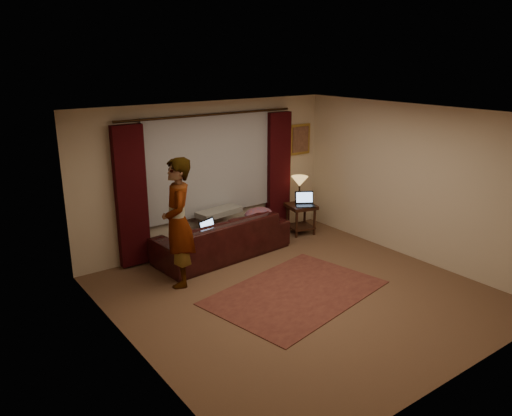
{
  "coord_description": "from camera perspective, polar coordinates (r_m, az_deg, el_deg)",
  "views": [
    {
      "loc": [
        -4.4,
        -4.97,
        3.34
      ],
      "look_at": [
        0.1,
        1.2,
        1.0
      ],
      "focal_mm": 35.0,
      "sensor_mm": 36.0,
      "label": 1
    }
  ],
  "objects": [
    {
      "name": "floor",
      "position": [
        7.43,
        4.9,
        -9.78
      ],
      "size": [
        5.0,
        5.0,
        0.01
      ],
      "primitive_type": "cube",
      "color": "brown",
      "rests_on": "ground"
    },
    {
      "name": "wall_front",
      "position": [
        5.44,
        22.84,
        -6.39
      ],
      "size": [
        5.0,
        0.02,
        2.6
      ],
      "primitive_type": "cube",
      "color": "beige",
      "rests_on": "ground"
    },
    {
      "name": "wall_back",
      "position": [
        8.91,
        -5.47,
        3.72
      ],
      "size": [
        5.0,
        0.02,
        2.6
      ],
      "primitive_type": "cube",
      "color": "beige",
      "rests_on": "ground"
    },
    {
      "name": "clothing_pile",
      "position": [
        8.97,
        0.3,
        -0.77
      ],
      "size": [
        0.63,
        0.53,
        0.23
      ],
      "primitive_type": "ellipsoid",
      "rotation": [
        0.0,
        0.0,
        -0.22
      ],
      "color": "#764255",
      "rests_on": "sofa"
    },
    {
      "name": "picture_frame",
      "position": [
        10.01,
        5.02,
        7.83
      ],
      "size": [
        0.5,
        0.04,
        0.6
      ],
      "primitive_type": "cube",
      "color": "#B28B39",
      "rests_on": "wall_back"
    },
    {
      "name": "ceiling",
      "position": [
        6.68,
        5.47,
        10.6
      ],
      "size": [
        5.0,
        5.0,
        0.02
      ],
      "primitive_type": "cube",
      "color": "silver",
      "rests_on": "ground"
    },
    {
      "name": "curtain_rod",
      "position": [
        8.63,
        -5.29,
        10.58
      ],
      "size": [
        0.04,
        0.04,
        3.4
      ],
      "primitive_type": "cylinder",
      "color": "black",
      "rests_on": "wall_back"
    },
    {
      "name": "drape_left",
      "position": [
        8.2,
        -14.08,
        1.24
      ],
      "size": [
        0.5,
        0.14,
        2.3
      ],
      "primitive_type": "cube",
      "color": "black",
      "rests_on": "floor"
    },
    {
      "name": "throw_blanket",
      "position": [
        8.7,
        -4.29,
        1.17
      ],
      "size": [
        0.87,
        0.46,
        0.1
      ],
      "primitive_type": "cube",
      "rotation": [
        0.0,
        0.0,
        0.15
      ],
      "color": "gray",
      "rests_on": "sofa"
    },
    {
      "name": "laptop_table",
      "position": [
        9.54,
        5.66,
        0.97
      ],
      "size": [
        0.5,
        0.52,
        0.26
      ],
      "primitive_type": null,
      "rotation": [
        0.0,
        0.0,
        -0.54
      ],
      "color": "black",
      "rests_on": "end_table"
    },
    {
      "name": "end_table",
      "position": [
        9.75,
        5.13,
        -1.24
      ],
      "size": [
        0.61,
        0.61,
        0.58
      ],
      "primitive_type": "cube",
      "rotation": [
        0.0,
        0.0,
        -0.22
      ],
      "color": "black",
      "rests_on": "floor"
    },
    {
      "name": "tiffany_lamp",
      "position": [
        9.74,
        4.98,
        2.13
      ],
      "size": [
        0.33,
        0.33,
        0.52
      ],
      "primitive_type": null,
      "rotation": [
        0.0,
        0.0,
        -0.0
      ],
      "color": "olive",
      "rests_on": "end_table"
    },
    {
      "name": "wall_left",
      "position": [
        5.7,
        -14.2,
        -4.48
      ],
      "size": [
        0.02,
        5.0,
        2.6
      ],
      "primitive_type": "cube",
      "color": "beige",
      "rests_on": "ground"
    },
    {
      "name": "wall_right",
      "position": [
        8.74,
        17.64,
        2.73
      ],
      "size": [
        0.02,
        5.0,
        2.6
      ],
      "primitive_type": "cube",
      "color": "beige",
      "rests_on": "ground"
    },
    {
      "name": "person",
      "position": [
        7.46,
        -8.89,
        -1.67
      ],
      "size": [
        0.75,
        0.75,
        1.95
      ],
      "primitive_type": "imported",
      "rotation": [
        0.0,
        0.0,
        -1.97
      ],
      "color": "gray",
      "rests_on": "floor"
    },
    {
      "name": "sofa",
      "position": [
        8.6,
        -3.91,
        -2.41
      ],
      "size": [
        2.47,
        1.23,
        0.97
      ],
      "primitive_type": "imported",
      "rotation": [
        0.0,
        0.0,
        3.22
      ],
      "color": "black",
      "rests_on": "floor"
    },
    {
      "name": "area_rug",
      "position": [
        7.45,
        4.57,
        -9.6
      ],
      "size": [
        2.79,
        2.13,
        0.01
      ],
      "primitive_type": "cube",
      "rotation": [
        0.0,
        0.0,
        0.2
      ],
      "color": "brown",
      "rests_on": "floor"
    },
    {
      "name": "sheer_curtain",
      "position": [
        8.81,
        -5.3,
        4.91
      ],
      "size": [
        2.5,
        0.05,
        1.8
      ],
      "primitive_type": "cube",
      "color": "#9F9FA8",
      "rests_on": "wall_back"
    },
    {
      "name": "drape_right",
      "position": [
        9.68,
        2.55,
        4.12
      ],
      "size": [
        0.5,
        0.14,
        2.3
      ],
      "primitive_type": "cube",
      "color": "black",
      "rests_on": "floor"
    },
    {
      "name": "laptop_sofa",
      "position": [
        8.23,
        -4.89,
        -2.38
      ],
      "size": [
        0.47,
        0.49,
        0.26
      ],
      "primitive_type": null,
      "rotation": [
        0.0,
        0.0,
        0.34
      ],
      "color": "black",
      "rests_on": "sofa"
    }
  ]
}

